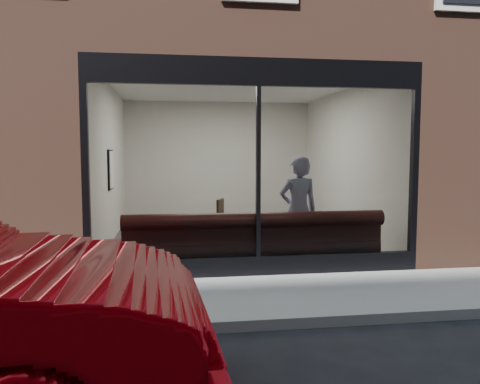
{
  "coord_description": "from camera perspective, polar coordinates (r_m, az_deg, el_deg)",
  "views": [
    {
      "loc": [
        -1.25,
        -4.71,
        1.85
      ],
      "look_at": [
        -0.22,
        2.4,
        1.23
      ],
      "focal_mm": 35.0,
      "sensor_mm": 36.0,
      "label": 1
    }
  ],
  "objects": [
    {
      "name": "ground",
      "position": [
        5.21,
        6.45,
        -15.91
      ],
      "size": [
        120.0,
        120.0,
        0.0
      ],
      "primitive_type": "plane",
      "color": "black",
      "rests_on": "ground"
    },
    {
      "name": "sidewalk_near",
      "position": [
        6.13,
        4.02,
        -12.6
      ],
      "size": [
        40.0,
        2.0,
        0.01
      ],
      "primitive_type": "cube",
      "color": "gray",
      "rests_on": "ground"
    },
    {
      "name": "kerb_near",
      "position": [
        5.14,
        6.6,
        -15.47
      ],
      "size": [
        40.0,
        0.1,
        0.12
      ],
      "primitive_type": "cube",
      "color": "gray",
      "rests_on": "ground"
    },
    {
      "name": "host_building_pier_left",
      "position": [
        12.95,
        -19.42,
        3.54
      ],
      "size": [
        2.5,
        12.0,
        3.2
      ],
      "primitive_type": "cube",
      "color": "brown",
      "rests_on": "ground"
    },
    {
      "name": "host_building_pier_right",
      "position": [
        13.66,
        13.25,
        3.75
      ],
      "size": [
        2.5,
        12.0,
        3.2
      ],
      "primitive_type": "cube",
      "color": "brown",
      "rests_on": "ground"
    },
    {
      "name": "host_building_backfill",
      "position": [
        15.76,
        -3.72,
        4.01
      ],
      "size": [
        5.0,
        6.0,
        3.2
      ],
      "primitive_type": "cube",
      "color": "brown",
      "rests_on": "ground"
    },
    {
      "name": "cafe_floor",
      "position": [
        9.96,
        -0.91,
        -5.66
      ],
      "size": [
        6.0,
        6.0,
        0.0
      ],
      "primitive_type": "plane",
      "color": "#2D2D30",
      "rests_on": "ground"
    },
    {
      "name": "cafe_ceiling",
      "position": [
        9.88,
        -0.93,
        12.72
      ],
      "size": [
        6.0,
        6.0,
        0.0
      ],
      "primitive_type": "plane",
      "rotation": [
        3.14,
        0.0,
        0.0
      ],
      "color": "white",
      "rests_on": "host_building_upper"
    },
    {
      "name": "cafe_wall_back",
      "position": [
        12.76,
        -2.64,
        3.8
      ],
      "size": [
        5.0,
        0.0,
        5.0
      ],
      "primitive_type": "plane",
      "rotation": [
        1.57,
        0.0,
        0.0
      ],
      "color": "silver",
      "rests_on": "ground"
    },
    {
      "name": "cafe_wall_left",
      "position": [
        9.79,
        -15.55,
        3.28
      ],
      "size": [
        0.0,
        6.0,
        6.0
      ],
      "primitive_type": "plane",
      "rotation": [
        1.57,
        0.0,
        1.57
      ],
      "color": "silver",
      "rests_on": "ground"
    },
    {
      "name": "cafe_wall_right",
      "position": [
        10.41,
        12.83,
        3.43
      ],
      "size": [
        0.0,
        6.0,
        6.0
      ],
      "primitive_type": "plane",
      "rotation": [
        1.57,
        0.0,
        -1.57
      ],
      "color": "silver",
      "rests_on": "ground"
    },
    {
      "name": "storefront_kick",
      "position": [
        7.08,
        2.19,
        -8.97
      ],
      "size": [
        5.0,
        0.1,
        0.3
      ],
      "primitive_type": "cube",
      "color": "black",
      "rests_on": "ground"
    },
    {
      "name": "storefront_header",
      "position": [
        6.97,
        2.27,
        14.42
      ],
      "size": [
        5.0,
        0.1,
        0.4
      ],
      "primitive_type": "cube",
      "color": "black",
      "rests_on": "host_building_upper"
    },
    {
      "name": "storefront_mullion",
      "position": [
        6.88,
        2.23,
        2.42
      ],
      "size": [
        0.06,
        0.1,
        2.5
      ],
      "primitive_type": "cube",
      "color": "black",
      "rests_on": "storefront_kick"
    },
    {
      "name": "storefront_glass",
      "position": [
        6.85,
        2.28,
        2.41
      ],
      "size": [
        4.8,
        0.0,
        4.8
      ],
      "primitive_type": "plane",
      "rotation": [
        1.57,
        0.0,
        0.0
      ],
      "color": "white",
      "rests_on": "storefront_kick"
    },
    {
      "name": "banquette",
      "position": [
        7.45,
        1.63,
        -7.68
      ],
      "size": [
        4.0,
        0.55,
        0.45
      ],
      "primitive_type": "cube",
      "color": "#3E1916",
      "rests_on": "cafe_floor"
    },
    {
      "name": "person",
      "position": [
        7.76,
        7.13,
        -2.24
      ],
      "size": [
        0.68,
        0.47,
        1.78
      ],
      "primitive_type": "imported",
      "rotation": [
        0.0,
        0.0,
        3.22
      ],
      "color": "#98A8CE",
      "rests_on": "cafe_floor"
    },
    {
      "name": "cafe_table_left",
      "position": [
        7.96,
        -4.2,
        -3.11
      ],
      "size": [
        0.74,
        0.74,
        0.04
      ],
      "primitive_type": "cube",
      "rotation": [
        0.0,
        0.0,
        -0.27
      ],
      "color": "black",
      "rests_on": "cafe_floor"
    },
    {
      "name": "cafe_table_right",
      "position": [
        7.99,
        4.9,
        -3.07
      ],
      "size": [
        0.8,
        0.8,
        0.04
      ],
      "primitive_type": "cube",
      "rotation": [
        0.0,
        0.0,
        -0.42
      ],
      "color": "black",
      "rests_on": "cafe_floor"
    },
    {
      "name": "cafe_chair_left",
      "position": [
        9.11,
        -3.56,
        -5.26
      ],
      "size": [
        0.5,
        0.5,
        0.04
      ],
      "primitive_type": "cube",
      "rotation": [
        0.0,
        0.0,
        2.75
      ],
      "color": "black",
      "rests_on": "cafe_floor"
    },
    {
      "name": "wall_poster",
      "position": [
        9.66,
        -15.4,
        2.66
      ],
      "size": [
        0.02,
        0.55,
        0.73
      ],
      "primitive_type": "cube",
      "color": "white",
      "rests_on": "cafe_wall_left"
    }
  ]
}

